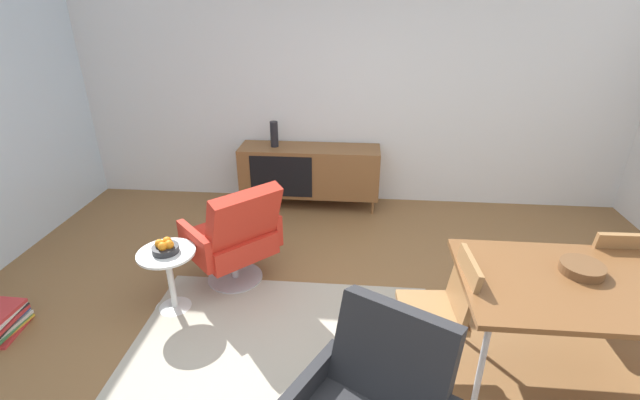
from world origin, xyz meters
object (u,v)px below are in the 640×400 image
Objects in this scene: dining_table at (596,288)px; lounge_chair_red at (235,235)px; dining_chair_near_window at (441,310)px; dining_chair_back_right at (601,270)px; sideboard at (309,171)px; side_table_round at (170,274)px; wooden_bowl_on_table at (582,268)px; vase_cobalt at (274,134)px; fruit_bowl at (165,247)px.

dining_table is 2.60m from lounge_chair_red.
dining_chair_near_window is 1.00× the size of dining_chair_back_right.
side_table_round is at bearing -113.65° from sideboard.
lounge_chair_red is (-2.80, 0.27, -0.00)m from dining_chair_back_right.
sideboard is 2.68m from dining_chair_near_window.
lounge_chair_red reaches higher than sideboard.
vase_cobalt is at bearing 135.02° from wooden_bowl_on_table.
dining_chair_near_window reaches higher than fruit_bowl.
dining_chair_near_window is 2.04m from fruit_bowl.
vase_cobalt is at bearing 145.56° from dining_chair_back_right.
dining_table is 1.87× the size of dining_chair_back_right.
vase_cobalt reaches higher than dining_chair_back_right.
fruit_bowl is (-0.43, -0.39, 0.10)m from lounge_chair_red.
dining_chair_near_window is (-0.89, 0.00, -0.23)m from dining_table.
lounge_chair_red reaches higher than dining_table.
dining_chair_back_right reaches higher than fruit_bowl.
side_table_round is (-0.48, -2.00, -0.54)m from vase_cobalt.
dining_chair_back_right is at bearing 57.83° from dining_table.
fruit_bowl reaches higher than side_table_round.
dining_chair_back_right reaches higher than wooden_bowl_on_table.
vase_cobalt reaches higher than fruit_bowl.
dining_table reaches higher than sideboard.
dining_chair_back_right is 3.24m from fruit_bowl.
vase_cobalt reaches higher than lounge_chair_red.
sideboard is 8.00× the size of fruit_bowl.
dining_chair_near_window is at bearing -65.45° from sideboard.
vase_cobalt is 3.43m from dining_table.
dining_chair_near_window is 2.04m from side_table_round.
fruit_bowl is (0.00, -0.00, 0.24)m from side_table_round.
dining_table is at bearing -45.54° from vase_cobalt.
dining_table is at bearing -8.75° from fruit_bowl.
dining_chair_near_window is at bearing -173.39° from wooden_bowl_on_table.
vase_cobalt is 0.34× the size of dining_chair_back_right.
wooden_bowl_on_table is 2.52m from lounge_chair_red.
wooden_bowl_on_table is 0.30× the size of dining_chair_near_window.
side_table_round is (-1.99, 0.44, -0.15)m from dining_chair_near_window.
side_table_round is (-2.88, 0.44, -0.38)m from dining_table.
side_table_round is at bearing 98.57° from fruit_bowl.
vase_cobalt reaches higher than dining_table.
dining_chair_back_right is at bearing -5.53° from lounge_chair_red.
sideboard is 2.19m from side_table_round.
dining_table is 0.70m from dining_chair_back_right.
dining_chair_near_window is at bearing -12.44° from fruit_bowl.
sideboard reaches higher than fruit_bowl.
dining_chair_back_right reaches higher than dining_table.
sideboard is 3.07m from wooden_bowl_on_table.
sideboard is at bearing 129.77° from wooden_bowl_on_table.
lounge_chair_red is at bearing 161.29° from dining_table.
vase_cobalt is at bearing 76.56° from side_table_round.
vase_cobalt is at bearing 76.57° from fruit_bowl.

